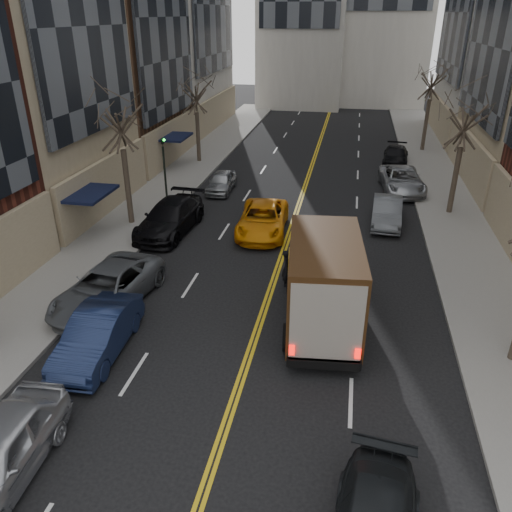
# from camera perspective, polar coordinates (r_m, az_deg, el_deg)

# --- Properties ---
(sidewalk_left) EXTENTS (4.00, 66.00, 0.15)m
(sidewalk_left) POSITION_cam_1_polar(r_m,az_deg,el_deg) (34.82, -9.68, 8.05)
(sidewalk_left) COLOR slate
(sidewalk_left) RESTS_ON ground
(sidewalk_right) EXTENTS (4.00, 66.00, 0.15)m
(sidewalk_right) POSITION_cam_1_polar(r_m,az_deg,el_deg) (33.31, 21.00, 5.82)
(sidewalk_right) COLOR slate
(sidewalk_right) RESTS_ON ground
(tree_lf_mid) EXTENTS (3.20, 3.20, 8.91)m
(tree_lf_mid) POSITION_cam_1_polar(r_m,az_deg,el_deg) (26.98, -15.54, 16.57)
(tree_lf_mid) COLOR #382D23
(tree_lf_mid) RESTS_ON sidewalk_left
(tree_lf_far) EXTENTS (3.20, 3.20, 8.12)m
(tree_lf_far) POSITION_cam_1_polar(r_m,az_deg,el_deg) (39.06, -6.95, 19.12)
(tree_lf_far) COLOR #382D23
(tree_lf_far) RESTS_ON sidewalk_left
(tree_rt_mid) EXTENTS (3.20, 3.20, 8.32)m
(tree_rt_mid) POSITION_cam_1_polar(r_m,az_deg,el_deg) (29.92, 23.08, 15.52)
(tree_rt_mid) COLOR #382D23
(tree_rt_mid) RESTS_ON sidewalk_right
(tree_rt_far) EXTENTS (3.20, 3.20, 9.11)m
(tree_rt_far) POSITION_cam_1_polar(r_m,az_deg,el_deg) (44.55, 19.69, 19.67)
(tree_rt_far) COLOR #382D23
(tree_rt_far) RESTS_ON sidewalk_right
(traffic_signal) EXTENTS (0.29, 0.26, 4.70)m
(traffic_signal) POSITION_cam_1_polar(r_m,az_deg,el_deg) (29.01, -10.42, 10.02)
(traffic_signal) COLOR black
(traffic_signal) RESTS_ON sidewalk_left
(ups_truck) EXTENTS (3.20, 6.80, 3.61)m
(ups_truck) POSITION_cam_1_polar(r_m,az_deg,el_deg) (18.38, 7.68, -2.85)
(ups_truck) COLOR black
(ups_truck) RESTS_ON ground
(taxi) EXTENTS (2.82, 5.51, 1.49)m
(taxi) POSITION_cam_1_polar(r_m,az_deg,el_deg) (26.59, 0.77, 4.23)
(taxi) COLOR orange
(taxi) RESTS_ON ground
(pedestrian) EXTENTS (0.41, 0.61, 1.65)m
(pedestrian) POSITION_cam_1_polar(r_m,az_deg,el_deg) (21.32, 3.54, -1.39)
(pedestrian) COLOR black
(pedestrian) RESTS_ON ground
(parked_lf_b) EXTENTS (1.84, 4.75, 1.54)m
(parked_lf_b) POSITION_cam_1_polar(r_m,az_deg,el_deg) (18.04, -17.64, -8.50)
(parked_lf_b) COLOR #121C3A
(parked_lf_b) RESTS_ON ground
(parked_lf_c) EXTENTS (3.24, 5.87, 1.56)m
(parked_lf_c) POSITION_cam_1_polar(r_m,az_deg,el_deg) (20.76, -16.59, -3.47)
(parked_lf_c) COLOR #55585D
(parked_lf_c) RESTS_ON ground
(parked_lf_d) EXTENTS (2.68, 5.82, 1.65)m
(parked_lf_d) POSITION_cam_1_polar(r_m,az_deg,el_deg) (26.98, -9.80, 4.36)
(parked_lf_d) COLOR black
(parked_lf_d) RESTS_ON ground
(parked_lf_e) EXTENTS (1.60, 3.82, 1.29)m
(parked_lf_e) POSITION_cam_1_polar(r_m,az_deg,el_deg) (33.14, -3.98, 8.47)
(parked_lf_e) COLOR #999DA1
(parked_lf_e) RESTS_ON ground
(parked_rt_a) EXTENTS (1.78, 4.51, 1.46)m
(parked_rt_a) POSITION_cam_1_polar(r_m,az_deg,el_deg) (28.61, 14.73, 4.94)
(parked_rt_a) COLOR #505458
(parked_rt_a) RESTS_ON ground
(parked_rt_b) EXTENTS (3.03, 5.69, 1.52)m
(parked_rt_b) POSITION_cam_1_polar(r_m,az_deg,el_deg) (34.41, 16.32, 8.35)
(parked_rt_b) COLOR #A3A6AB
(parked_rt_b) RESTS_ON ground
(parked_rt_c) EXTENTS (2.23, 4.67, 1.31)m
(parked_rt_c) POSITION_cam_1_polar(r_m,az_deg,el_deg) (40.86, 15.67, 10.99)
(parked_rt_c) COLOR black
(parked_rt_c) RESTS_ON ground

